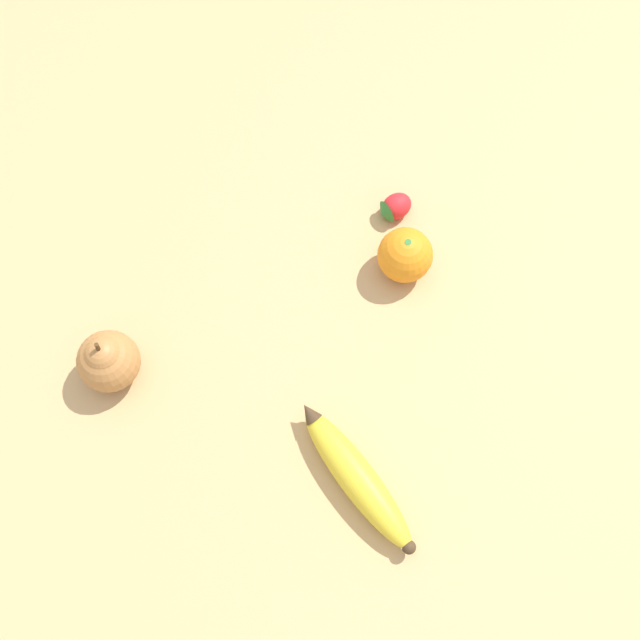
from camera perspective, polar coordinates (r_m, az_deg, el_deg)
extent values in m
plane|color=tan|center=(0.95, 1.38, -1.10)|extent=(3.00, 3.00, 0.00)
ellipsoid|color=yellow|center=(0.88, 2.83, -11.91)|extent=(0.19, 0.12, 0.04)
cone|color=#47331E|center=(0.89, -0.83, -7.06)|extent=(0.04, 0.03, 0.03)
sphere|color=#47331E|center=(0.87, 6.79, -16.81)|extent=(0.02, 0.02, 0.02)
sphere|color=orange|center=(0.96, 6.50, 4.93)|extent=(0.07, 0.07, 0.07)
cylinder|color=#337A33|center=(0.93, 6.72, 5.87)|extent=(0.01, 0.01, 0.00)
sphere|color=#B2753D|center=(0.93, -15.80, -3.04)|extent=(0.08, 0.08, 0.08)
sphere|color=#B2753D|center=(0.91, -16.13, -2.61)|extent=(0.05, 0.05, 0.05)
cylinder|color=#4C3319|center=(0.88, -16.58, -2.02)|extent=(0.01, 0.01, 0.02)
ellipsoid|color=red|center=(1.01, 5.85, 8.62)|extent=(0.05, 0.05, 0.03)
cone|color=#337A33|center=(1.01, 4.90, 8.08)|extent=(0.03, 0.02, 0.03)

